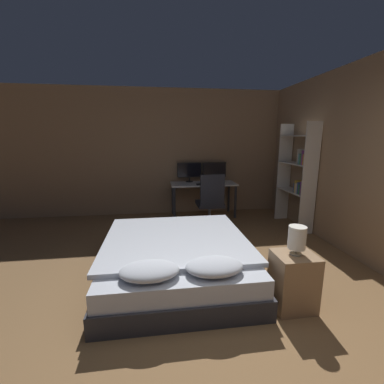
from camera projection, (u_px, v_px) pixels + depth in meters
ground_plane at (236, 369)px, 1.89m from camera, size 20.00×20.00×0.00m
wall_back at (181, 153)px, 5.66m from camera, size 12.00×0.06×2.70m
wall_side_right at (369, 163)px, 3.37m from camera, size 0.06×12.00×2.70m
bed at (177, 258)px, 3.12m from camera, size 1.72×1.95×0.54m
nightstand at (293, 281)px, 2.53m from camera, size 0.39×0.35×0.57m
bedside_lamp at (297, 238)px, 2.44m from camera, size 0.17×0.17×0.28m
desk at (203, 187)px, 5.51m from camera, size 1.39×0.60×0.72m
monitor_left at (189, 171)px, 5.59m from camera, size 0.53×0.16×0.42m
monitor_right at (214, 170)px, 5.67m from camera, size 0.53×0.16×0.42m
keyboard at (205, 184)px, 5.29m from camera, size 0.36×0.13×0.02m
computer_mouse at (218, 183)px, 5.33m from camera, size 0.07×0.05×0.04m
office_chair at (210, 206)px, 4.84m from camera, size 0.52×0.52×1.03m
bookshelf at (299, 172)px, 4.68m from camera, size 0.28×0.92×1.94m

